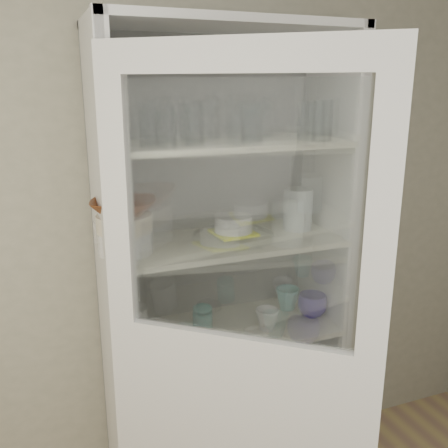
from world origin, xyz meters
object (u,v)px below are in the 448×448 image
object	(u,v)px
glass_platter	(233,236)
tin_box	(286,383)
plate_stack_front	(125,242)
teal_jar	(203,319)
mug_white	(267,319)
mug_teal	(287,299)
mug_blue	(312,305)
goblet_0	(164,116)
measuring_cups	(183,336)
white_ramekin	(233,223)
white_canister	(135,322)
goblet_2	(245,114)
terracotta_bowl	(124,207)
goblet_1	(210,115)
yellow_trivet	(233,233)
cream_bowl	(124,223)
grey_bowl_stack	(298,209)
plate_stack_back	(117,230)
goblet_3	(263,115)
cupboard_door	(238,398)
cream_dish	(163,414)
pantry_cabinet	(219,304)

from	to	relation	value
glass_platter	tin_box	bearing A→B (deg)	5.85
plate_stack_front	teal_jar	xyz separation A→B (m)	(0.32, 0.04, -0.39)
mug_white	mug_teal	bearing A→B (deg)	25.79
mug_blue	goblet_0	bearing A→B (deg)	-169.19
glass_platter	teal_jar	distance (m)	0.38
plate_stack_front	measuring_cups	size ratio (longest dim) A/B	2.20
glass_platter	measuring_cups	xyz separation A→B (m)	(-0.23, -0.04, -0.39)
tin_box	glass_platter	bearing A→B (deg)	-174.15
white_ramekin	white_canister	world-z (taller)	white_ramekin
goblet_2	terracotta_bowl	distance (m)	0.64
goblet_1	mug_blue	size ratio (longest dim) A/B	1.41
yellow_trivet	cream_bowl	bearing A→B (deg)	-177.71
glass_platter	white_canister	size ratio (longest dim) A/B	2.58
terracotta_bowl	white_ramekin	distance (m)	0.46
grey_bowl_stack	plate_stack_back	bearing A→B (deg)	170.44
plate_stack_front	mug_teal	xyz separation A→B (m)	(0.75, 0.09, -0.39)
grey_bowl_stack	white_canister	size ratio (longest dim) A/B	1.38
goblet_3	mug_white	distance (m)	0.86
cupboard_door	goblet_2	bearing A→B (deg)	104.25
goblet_1	grey_bowl_stack	size ratio (longest dim) A/B	1.02
terracotta_bowl	measuring_cups	world-z (taller)	terracotta_bowl
goblet_3	yellow_trivet	xyz separation A→B (m)	(-0.17, -0.09, -0.47)
cream_dish	plate_stack_front	bearing A→B (deg)	-165.38
teal_jar	goblet_0	bearing A→B (deg)	142.62
mug_white	teal_jar	xyz separation A→B (m)	(-0.26, 0.10, 0.00)
mug_white	goblet_0	bearing A→B (deg)	139.35
pantry_cabinet	mug_white	size ratio (longest dim) A/B	20.83
terracotta_bowl	measuring_cups	bearing A→B (deg)	-5.04
cupboard_door	mug_teal	distance (m)	0.75
cupboard_door	mug_teal	size ratio (longest dim) A/B	18.11
plate_stack_back	cream_dish	world-z (taller)	plate_stack_back
glass_platter	grey_bowl_stack	xyz separation A→B (m)	(0.31, 0.03, 0.08)
cream_bowl	glass_platter	distance (m)	0.46
measuring_cups	cream_dish	bearing A→B (deg)	148.38
measuring_cups	tin_box	distance (m)	0.66
yellow_trivet	goblet_0	bearing A→B (deg)	155.80
mug_white	teal_jar	distance (m)	0.27
plate_stack_back	goblet_2	bearing A→B (deg)	-4.49
glass_platter	yellow_trivet	bearing A→B (deg)	0.00
yellow_trivet	tin_box	bearing A→B (deg)	5.85
goblet_1	terracotta_bowl	size ratio (longest dim) A/B	0.78
goblet_2	plate_stack_front	world-z (taller)	goblet_2
cupboard_door	terracotta_bowl	size ratio (longest dim) A/B	8.43
mug_teal	mug_blue	bearing A→B (deg)	-60.18
mug_blue	glass_platter	bearing A→B (deg)	-161.03
grey_bowl_stack	white_canister	world-z (taller)	grey_bowl_stack
cupboard_door	goblet_0	world-z (taller)	cupboard_door
mug_teal	measuring_cups	distance (m)	0.55
glass_platter	cream_dish	distance (m)	0.84
goblet_2	goblet_0	bearing A→B (deg)	-179.35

